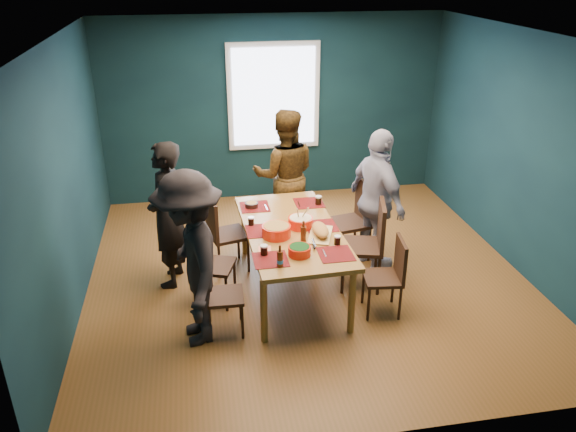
% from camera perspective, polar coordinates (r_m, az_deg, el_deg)
% --- Properties ---
extents(room, '(5.01, 5.01, 2.71)m').
position_cam_1_polar(room, '(6.32, 1.55, 6.06)').
color(room, brown).
rests_on(room, ground).
extents(dining_table, '(1.06, 2.00, 0.75)m').
position_cam_1_polar(dining_table, '(6.07, 0.38, -1.88)').
color(dining_table, olive).
rests_on(dining_table, floor).
extents(chair_left_far, '(0.50, 0.50, 0.92)m').
position_cam_1_polar(chair_left_far, '(6.55, -6.85, -1.31)').
color(chair_left_far, black).
rests_on(chair_left_far, floor).
extents(chair_left_mid, '(0.51, 0.51, 0.89)m').
position_cam_1_polar(chair_left_mid, '(5.99, -8.37, -4.22)').
color(chair_left_mid, black).
rests_on(chair_left_mid, floor).
extents(chair_left_near, '(0.38, 0.38, 0.82)m').
position_cam_1_polar(chair_left_near, '(5.52, -7.35, -7.44)').
color(chair_left_near, black).
rests_on(chair_left_near, floor).
extents(chair_right_far, '(0.51, 0.51, 0.96)m').
position_cam_1_polar(chair_right_far, '(6.85, 6.99, 0.15)').
color(chair_right_far, black).
rests_on(chair_right_far, floor).
extents(chair_right_mid, '(0.56, 0.56, 1.01)m').
position_cam_1_polar(chair_right_mid, '(6.23, 8.37, -2.30)').
color(chair_right_mid, black).
rests_on(chair_right_mid, floor).
extents(chair_right_near, '(0.42, 0.42, 0.83)m').
position_cam_1_polar(chair_right_near, '(5.86, 10.40, -5.51)').
color(chair_right_near, black).
rests_on(chair_right_near, floor).
extents(person_far_left, '(0.49, 0.66, 1.67)m').
position_cam_1_polar(person_far_left, '(6.28, -12.21, 0.07)').
color(person_far_left, black).
rests_on(person_far_left, floor).
extents(person_back, '(0.90, 0.74, 1.72)m').
position_cam_1_polar(person_back, '(7.21, -0.33, 4.18)').
color(person_back, black).
rests_on(person_back, floor).
extents(person_right, '(0.67, 1.07, 1.69)m').
position_cam_1_polar(person_right, '(6.56, 9.04, 1.54)').
color(person_right, white).
rests_on(person_right, floor).
extents(person_near_left, '(0.78, 1.19, 1.73)m').
position_cam_1_polar(person_near_left, '(5.27, -9.83, -4.43)').
color(person_near_left, black).
rests_on(person_near_left, floor).
extents(bowl_salad, '(0.30, 0.30, 0.13)m').
position_cam_1_polar(bowl_salad, '(5.85, -1.18, -1.48)').
color(bowl_salad, red).
rests_on(bowl_salad, dining_table).
extents(bowl_dumpling, '(0.27, 0.27, 0.25)m').
position_cam_1_polar(bowl_dumpling, '(6.05, 1.28, -0.59)').
color(bowl_dumpling, red).
rests_on(bowl_dumpling, dining_table).
extents(bowl_herbs, '(0.22, 0.22, 0.10)m').
position_cam_1_polar(bowl_herbs, '(5.49, 1.17, -3.51)').
color(bowl_herbs, red).
rests_on(bowl_herbs, dining_table).
extents(cutting_board, '(0.36, 0.57, 0.12)m').
position_cam_1_polar(cutting_board, '(5.87, 3.30, -1.53)').
color(cutting_board, '#D0B970').
rests_on(cutting_board, dining_table).
extents(small_bowl, '(0.15, 0.15, 0.06)m').
position_cam_1_polar(small_bowl, '(6.55, -3.72, 1.15)').
color(small_bowl, black).
rests_on(small_bowl, dining_table).
extents(beer_bottle_a, '(0.06, 0.06, 0.23)m').
position_cam_1_polar(beer_bottle_a, '(5.28, -0.82, -4.38)').
color(beer_bottle_a, '#4B210D').
rests_on(beer_bottle_a, dining_table).
extents(beer_bottle_b, '(0.06, 0.06, 0.23)m').
position_cam_1_polar(beer_bottle_b, '(5.74, 1.57, -1.77)').
color(beer_bottle_b, '#4B210D').
rests_on(beer_bottle_b, dining_table).
extents(cola_glass_a, '(0.08, 0.08, 0.11)m').
position_cam_1_polar(cola_glass_a, '(5.50, -2.46, -3.44)').
color(cola_glass_a, black).
rests_on(cola_glass_a, dining_table).
extents(cola_glass_b, '(0.07, 0.07, 0.10)m').
position_cam_1_polar(cola_glass_b, '(5.71, 5.04, -2.41)').
color(cola_glass_b, black).
rests_on(cola_glass_b, dining_table).
extents(cola_glass_c, '(0.08, 0.08, 0.11)m').
position_cam_1_polar(cola_glass_c, '(6.61, 3.10, 1.64)').
color(cola_glass_c, black).
rests_on(cola_glass_c, dining_table).
extents(cola_glass_d, '(0.07, 0.07, 0.10)m').
position_cam_1_polar(cola_glass_d, '(6.10, -3.77, -0.48)').
color(cola_glass_d, black).
rests_on(cola_glass_d, dining_table).
extents(napkin_a, '(0.15, 0.15, 0.00)m').
position_cam_1_polar(napkin_a, '(6.20, 3.45, -0.58)').
color(napkin_a, '#FF856B').
rests_on(napkin_a, dining_table).
extents(napkin_b, '(0.14, 0.14, 0.00)m').
position_cam_1_polar(napkin_b, '(5.63, -2.38, -3.35)').
color(napkin_b, '#FF856B').
rests_on(napkin_b, dining_table).
extents(napkin_c, '(0.16, 0.16, 0.00)m').
position_cam_1_polar(napkin_c, '(5.51, 5.21, -4.10)').
color(napkin_c, '#FF856B').
rests_on(napkin_c, dining_table).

